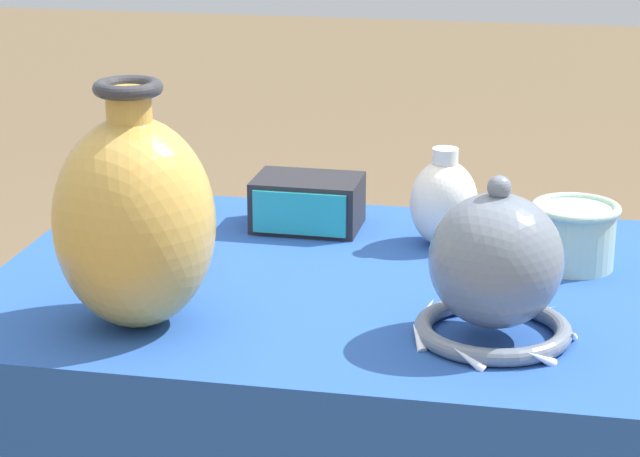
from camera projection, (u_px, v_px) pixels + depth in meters
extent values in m
cylinder|color=#38383D|center=(134.00, 405.00, 2.18)|extent=(0.04, 0.04, 0.67)
cube|color=#38383D|center=(350.00, 294.00, 1.72)|extent=(0.96, 0.68, 0.03)
cube|color=#234C9E|center=(350.00, 281.00, 1.71)|extent=(0.98, 0.70, 0.01)
ellipsoid|color=gold|center=(134.00, 223.00, 1.52)|extent=(0.20, 0.20, 0.26)
cylinder|color=gold|center=(129.00, 105.00, 1.47)|extent=(0.06, 0.06, 0.04)
torus|color=#2D2D33|center=(128.00, 88.00, 1.47)|extent=(0.08, 0.08, 0.02)
torus|color=slate|center=(493.00, 329.00, 1.52)|extent=(0.19, 0.19, 0.02)
ellipsoid|color=slate|center=(496.00, 260.00, 1.49)|extent=(0.16, 0.16, 0.16)
sphere|color=slate|center=(499.00, 188.00, 1.46)|extent=(0.03, 0.03, 0.03)
cone|color=white|center=(573.00, 335.00, 1.50)|extent=(0.01, 0.04, 0.03)
cone|color=white|center=(544.00, 310.00, 1.57)|extent=(0.04, 0.04, 0.03)
cone|color=white|center=(481.00, 300.00, 1.61)|extent=(0.05, 0.02, 0.03)
cone|color=white|center=(426.00, 311.00, 1.57)|extent=(0.03, 0.04, 0.03)
cone|color=white|center=(418.00, 337.00, 1.49)|extent=(0.03, 0.04, 0.03)
cone|color=white|center=(468.00, 359.00, 1.43)|extent=(0.05, 0.02, 0.03)
cone|color=white|center=(541.00, 358.00, 1.43)|extent=(0.04, 0.04, 0.03)
cube|color=#232328|center=(308.00, 203.00, 1.92)|extent=(0.16, 0.11, 0.08)
cube|color=teal|center=(299.00, 214.00, 1.86)|extent=(0.14, 0.01, 0.07)
cylinder|color=#D19399|center=(167.00, 247.00, 1.75)|extent=(0.11, 0.11, 0.06)
torus|color=#D19399|center=(166.00, 227.00, 1.74)|extent=(0.12, 0.12, 0.01)
cylinder|color=#A8CCB7|center=(574.00, 237.00, 1.75)|extent=(0.11, 0.11, 0.09)
torus|color=#A8CCB7|center=(576.00, 208.00, 1.73)|extent=(0.13, 0.13, 0.01)
ellipsoid|color=white|center=(444.00, 203.00, 1.83)|extent=(0.10, 0.10, 0.13)
cylinder|color=white|center=(445.00, 156.00, 1.81)|extent=(0.04, 0.04, 0.02)
cylinder|color=#3851A8|center=(171.00, 194.00, 2.00)|extent=(0.11, 0.11, 0.06)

